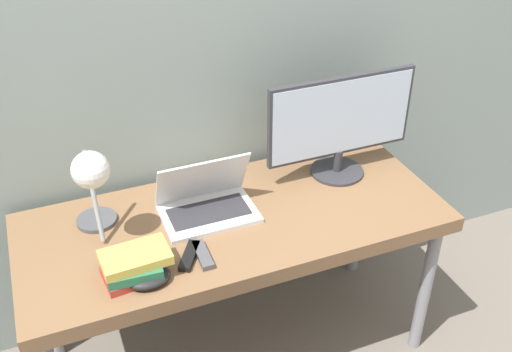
% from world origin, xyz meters
% --- Properties ---
extents(wall_back, '(8.00, 0.05, 2.60)m').
position_xyz_m(wall_back, '(0.00, 0.72, 1.30)').
color(wall_back, gray).
rests_on(wall_back, ground_plane).
extents(desk, '(1.56, 0.65, 0.72)m').
position_xyz_m(desk, '(0.00, 0.33, 0.65)').
color(desk, brown).
rests_on(desk, ground_plane).
extents(laptop, '(0.34, 0.24, 0.23)m').
position_xyz_m(laptop, '(-0.08, 0.39, 0.76)').
color(laptop, silver).
rests_on(laptop, desk).
extents(monitor, '(0.61, 0.22, 0.42)m').
position_xyz_m(monitor, '(0.49, 0.45, 0.95)').
color(monitor, '#333338').
rests_on(monitor, desk).
extents(desk_lamp, '(0.14, 0.27, 0.37)m').
position_xyz_m(desk_lamp, '(-0.47, 0.37, 0.97)').
color(desk_lamp, '#4C4C51').
rests_on(desk_lamp, desk).
extents(book_stack, '(0.22, 0.16, 0.09)m').
position_xyz_m(book_stack, '(-0.41, 0.15, 0.76)').
color(book_stack, '#B2382D').
rests_on(book_stack, desk).
extents(tv_remote, '(0.04, 0.14, 0.02)m').
position_xyz_m(tv_remote, '(-0.18, 0.16, 0.73)').
color(tv_remote, '#4C4C51').
rests_on(tv_remote, desk).
extents(media_remote, '(0.11, 0.14, 0.02)m').
position_xyz_m(media_remote, '(-0.22, 0.17, 0.73)').
color(media_remote, black).
rests_on(media_remote, desk).
extents(game_controller, '(0.14, 0.11, 0.04)m').
position_xyz_m(game_controller, '(-0.37, 0.10, 0.74)').
color(game_controller, black).
rests_on(game_controller, desk).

